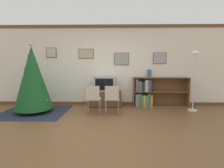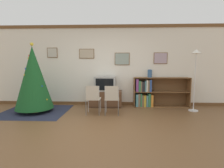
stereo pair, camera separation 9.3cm
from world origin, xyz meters
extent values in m
plane|color=brown|center=(0.00, 0.00, 0.00)|extent=(24.00, 24.00, 0.00)
cube|color=silver|center=(0.00, 2.38, 1.35)|extent=(8.39, 0.08, 2.70)
cube|color=brown|center=(0.00, 2.32, 2.65)|extent=(8.39, 0.03, 0.10)
cube|color=brown|center=(0.00, 2.32, 0.05)|extent=(8.39, 0.03, 0.10)
cube|color=brown|center=(-1.79, 2.33, 1.79)|extent=(0.35, 0.02, 0.33)
cube|color=#BCB7A8|center=(-1.79, 2.31, 1.79)|extent=(0.31, 0.01, 0.30)
cube|color=brown|center=(-0.61, 2.33, 1.75)|extent=(0.51, 0.02, 0.32)
cube|color=tan|center=(-0.61, 2.31, 1.75)|extent=(0.47, 0.01, 0.29)
cube|color=brown|center=(0.59, 2.33, 1.58)|extent=(0.50, 0.02, 0.41)
cube|color=gray|center=(0.59, 2.31, 1.58)|extent=(0.46, 0.01, 0.37)
cube|color=brown|center=(1.87, 2.33, 1.60)|extent=(0.45, 0.02, 0.37)
cube|color=#A893A3|center=(1.87, 2.31, 1.60)|extent=(0.41, 0.01, 0.34)
cube|color=#23283D|center=(-2.00, 1.35, 0.00)|extent=(1.88, 1.70, 0.01)
cylinder|color=maroon|center=(-2.00, 1.35, 0.06)|extent=(0.36, 0.36, 0.10)
cone|color=#195123|center=(-2.00, 1.35, 1.01)|extent=(1.07, 1.07, 1.81)
sphere|color=yellow|center=(-2.00, 1.35, 1.97)|extent=(0.10, 0.10, 0.10)
sphere|color=gold|center=(-1.57, 1.22, 0.39)|extent=(0.05, 0.05, 0.05)
sphere|color=#1E4CB2|center=(-1.69, 1.22, 0.78)|extent=(0.05, 0.05, 0.05)
sphere|color=#1E4CB2|center=(-2.14, 1.23, 1.27)|extent=(0.06, 0.06, 0.06)
sphere|color=gold|center=(-1.80, 1.51, 1.04)|extent=(0.04, 0.04, 0.04)
sphere|color=gold|center=(-2.09, 1.31, 1.57)|extent=(0.05, 0.05, 0.05)
sphere|color=red|center=(-2.08, 1.33, 1.64)|extent=(0.05, 0.05, 0.05)
sphere|color=#1E4CB2|center=(-2.43, 1.41, 0.42)|extent=(0.05, 0.05, 0.05)
sphere|color=silver|center=(-1.93, 1.41, 1.60)|extent=(0.05, 0.05, 0.05)
sphere|color=gold|center=(-2.16, 1.18, 1.10)|extent=(0.05, 0.05, 0.05)
cube|color=#412A1A|center=(0.03, 2.06, 0.03)|extent=(1.04, 0.47, 0.05)
cube|color=brown|center=(0.03, 2.06, 0.29)|extent=(1.08, 0.49, 0.48)
cube|color=#9E9E99|center=(0.03, 2.06, 0.77)|extent=(0.69, 0.47, 0.48)
cube|color=black|center=(0.03, 1.83, 0.77)|extent=(0.56, 0.01, 0.37)
cube|color=#BCB29E|center=(-0.23, 1.20, 0.43)|extent=(0.40, 0.40, 0.02)
cube|color=#BCB29E|center=(-0.23, 1.01, 0.63)|extent=(0.35, 0.02, 0.38)
cylinder|color=#B2B2B2|center=(-0.41, 1.38, 0.21)|extent=(0.02, 0.02, 0.42)
cylinder|color=#B2B2B2|center=(-0.05, 1.38, 0.21)|extent=(0.02, 0.02, 0.42)
cylinder|color=#B2B2B2|center=(-0.41, 1.02, 0.21)|extent=(0.02, 0.02, 0.42)
cylinder|color=#B2B2B2|center=(-0.05, 1.02, 0.21)|extent=(0.02, 0.02, 0.42)
cylinder|color=#B2B2B2|center=(-0.41, 1.02, 0.41)|extent=(0.02, 0.02, 0.82)
cylinder|color=#B2B2B2|center=(-0.05, 1.02, 0.41)|extent=(0.02, 0.02, 0.82)
cube|color=#BCB29E|center=(0.29, 1.20, 0.43)|extent=(0.40, 0.40, 0.02)
cube|color=#BCB29E|center=(0.29, 1.01, 0.63)|extent=(0.35, 0.02, 0.38)
cylinder|color=#B2B2B2|center=(0.11, 1.38, 0.21)|extent=(0.02, 0.02, 0.42)
cylinder|color=#B2B2B2|center=(0.47, 1.38, 0.21)|extent=(0.02, 0.02, 0.42)
cylinder|color=#B2B2B2|center=(0.11, 1.02, 0.21)|extent=(0.02, 0.02, 0.42)
cylinder|color=#B2B2B2|center=(0.47, 1.02, 0.21)|extent=(0.02, 0.02, 0.42)
cylinder|color=#B2B2B2|center=(0.11, 1.02, 0.41)|extent=(0.02, 0.02, 0.82)
cylinder|color=#B2B2B2|center=(0.47, 1.02, 0.41)|extent=(0.02, 0.02, 0.82)
cube|color=brown|center=(0.99, 2.14, 0.49)|extent=(0.02, 0.36, 0.97)
cube|color=brown|center=(2.76, 2.14, 0.49)|extent=(0.02, 0.36, 0.97)
cube|color=brown|center=(1.87, 2.14, 0.96)|extent=(1.80, 0.36, 0.02)
cube|color=brown|center=(1.87, 2.14, 0.01)|extent=(1.80, 0.36, 0.02)
cube|color=brown|center=(1.87, 2.14, 0.50)|extent=(1.76, 0.36, 0.02)
cube|color=brown|center=(1.87, 2.31, 0.49)|extent=(1.80, 0.01, 0.97)
cube|color=teal|center=(1.08, 2.08, 0.22)|extent=(0.07, 0.23, 0.40)
cube|color=#756047|center=(1.15, 2.08, 0.23)|extent=(0.06, 0.23, 0.42)
cube|color=#337547|center=(1.21, 2.09, 0.23)|extent=(0.04, 0.27, 0.43)
cube|color=#756047|center=(1.26, 2.11, 0.20)|extent=(0.04, 0.30, 0.37)
cube|color=gold|center=(1.33, 2.06, 0.20)|extent=(0.08, 0.21, 0.37)
cube|color=teal|center=(1.40, 2.09, 0.20)|extent=(0.05, 0.26, 0.36)
cube|color=#337547|center=(1.48, 2.10, 0.23)|extent=(0.07, 0.28, 0.42)
cube|color=orange|center=(1.56, 2.06, 0.21)|extent=(0.07, 0.20, 0.38)
cube|color=#7A3D7F|center=(1.08, 2.10, 0.72)|extent=(0.08, 0.27, 0.40)
cube|color=#337547|center=(1.15, 2.06, 0.69)|extent=(0.06, 0.20, 0.35)
cube|color=#756047|center=(1.21, 2.07, 0.68)|extent=(0.04, 0.23, 0.33)
cube|color=#232328|center=(1.28, 2.09, 0.67)|extent=(0.08, 0.25, 0.32)
cube|color=teal|center=(1.34, 2.10, 0.68)|extent=(0.04, 0.27, 0.34)
cube|color=silver|center=(1.39, 2.10, 0.70)|extent=(0.04, 0.28, 0.38)
cube|color=#756047|center=(1.44, 2.08, 0.70)|extent=(0.05, 0.24, 0.37)
cube|color=#2D4C93|center=(1.50, 2.08, 0.71)|extent=(0.06, 0.24, 0.38)
cylinder|color=#335684|center=(1.49, 2.15, 1.09)|extent=(0.14, 0.14, 0.24)
torus|color=#335684|center=(1.49, 2.15, 1.21)|extent=(0.12, 0.12, 0.03)
cylinder|color=silver|center=(2.73, 1.63, 0.01)|extent=(0.28, 0.28, 0.03)
cylinder|color=silver|center=(2.73, 1.63, 0.87)|extent=(0.03, 0.03, 1.69)
cone|color=white|center=(2.73, 1.63, 1.77)|extent=(0.28, 0.28, 0.12)
camera|label=1|loc=(0.40, -3.60, 1.40)|focal=28.00mm
camera|label=2|loc=(0.50, -3.60, 1.40)|focal=28.00mm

